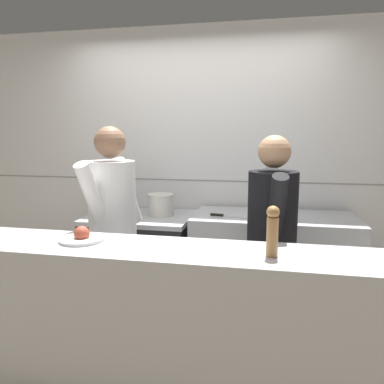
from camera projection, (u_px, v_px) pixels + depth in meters
name	position (u px, v px, depth m)	size (l,w,h in m)	color
ground_plane	(161.00, 380.00, 2.45)	(14.00, 14.00, 0.00)	#7F705B
wall_back_tiled	(200.00, 165.00, 3.64)	(8.00, 0.06, 2.60)	white
oven_range	(141.00, 260.00, 3.49)	(0.94, 0.71, 0.86)	#232326
prep_counter	(273.00, 267.00, 3.25)	(1.38, 0.65, 0.91)	#B7BABF
pass_counter	(187.00, 338.00, 2.05)	(3.00, 0.45, 1.00)	#B7BABF
stock_pot	(118.00, 202.00, 3.43)	(0.26, 0.26, 0.23)	#2D2D33
sauce_pot	(161.00, 204.00, 3.41)	(0.25, 0.25, 0.19)	beige
chefs_knife	(226.00, 216.00, 3.14)	(0.33, 0.08, 0.02)	#B7BABF
plated_dish_main	(82.00, 237.00, 2.12)	(0.25, 0.25, 0.09)	white
pepper_mill	(272.00, 230.00, 1.84)	(0.06, 0.06, 0.26)	#AD7A47
chef_head_cook	(113.00, 230.00, 2.68)	(0.40, 0.72, 1.65)	black
chef_sous	(271.00, 242.00, 2.48)	(0.36, 0.70, 1.59)	black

